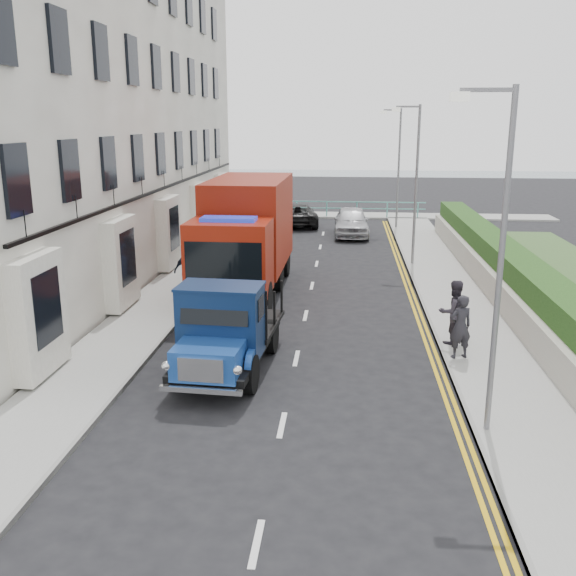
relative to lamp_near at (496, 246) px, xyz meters
The scene contains 22 objects.
ground 6.12m from the lamp_near, 154.42° to the left, with size 120.00×120.00×0.00m, color black.
pavement_west 14.98m from the lamp_near, 130.45° to the left, with size 2.40×38.00×0.12m, color gray.
pavement_east 11.74m from the lamp_near, 84.17° to the left, with size 2.60×38.00×0.12m, color gray.
promenade 31.53m from the lamp_near, 97.67° to the left, with size 30.00×2.50×0.12m, color gray.
sea_plane 62.27m from the lamp_near, 93.85° to the left, with size 120.00×120.00×0.00m, color slate.
terrace_west 20.52m from the lamp_near, 132.29° to the left, with size 6.31×30.20×14.25m.
garden_east 11.82m from the lamp_near, 74.59° to the left, with size 1.45×28.00×1.75m.
seafront_railing 30.68m from the lamp_near, 97.88° to the left, with size 13.00×0.08×1.11m.
lamp_near is the anchor object (origin of this frame).
lamp_mid 16.00m from the lamp_near, 90.00° to the left, with size 1.23×0.18×7.00m.
lamp_far 26.00m from the lamp_near, 90.00° to the left, with size 1.23×0.18×7.00m.
bedford_lorry 7.05m from the lamp_near, 156.90° to the left, with size 2.36×5.25×2.42m.
red_lorry 12.90m from the lamp_near, 121.17° to the left, with size 2.85×8.08×4.21m.
parked_car_front 9.34m from the lamp_near, 141.04° to the left, with size 1.50×3.73×1.27m, color black.
parked_car_mid 15.88m from the lamp_near, 120.06° to the left, with size 1.38×3.96×1.30m, color #6079CE.
parked_car_rear 16.97m from the lamp_near, 117.83° to the left, with size 2.16×5.32×1.54m, color silver.
seafront_car_left 27.68m from the lamp_near, 102.38° to the left, with size 2.25×4.88×1.36m, color black.
seafront_car_right 23.81m from the lamp_near, 96.28° to the left, with size 1.91×4.75×1.62m, color #ABACB0.
pedestrian_east_near 5.14m from the lamp_near, 86.94° to the left, with size 0.64×0.42×1.76m, color #232228.
pedestrian_east_far 6.10m from the lamp_near, 87.61° to the left, with size 0.91×0.71×1.86m, color #2F2A33.
pedestrian_west_near 13.36m from the lamp_near, 131.15° to the left, with size 1.11×0.46×1.90m, color #19222E.
pedestrian_west_far 15.56m from the lamp_near, 124.20° to the left, with size 0.83×0.54×1.69m, color #402F2E.
Camera 1 is at (1.26, -14.53, 6.38)m, focal length 40.00 mm.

